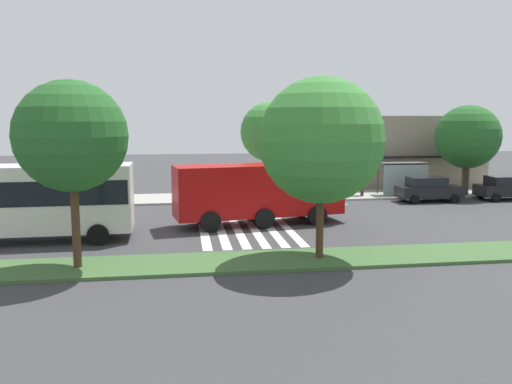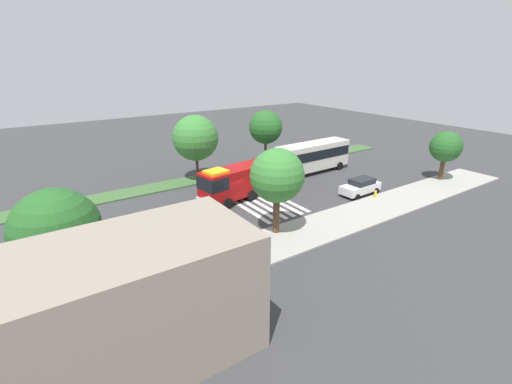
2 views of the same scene
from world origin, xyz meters
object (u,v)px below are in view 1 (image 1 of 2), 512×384
Objects in this scene: parked_car_mid at (428,189)px; median_tree_west at (321,141)px; sidewalk_tree_west at (270,132)px; fire_hydrant at (82,199)px; median_tree_far_west at (71,136)px; bus_stop_shelter at (404,172)px; bench_near_shelter at (353,190)px; fire_truck at (266,189)px; parked_car_east at (507,188)px; transit_bus at (22,197)px; parked_car_west at (82,197)px; sidewalk_tree_center at (468,137)px; street_lamp at (469,151)px.

median_tree_west is (-11.86, -13.83, 4.09)m from parked_car_mid.
sidewalk_tree_west reaches higher than fire_hydrant.
median_tree_far_west is at bearing -147.53° from parked_car_mid.
bus_stop_shelter reaches higher than bench_near_shelter.
fire_truck reaches higher than parked_car_east.
bench_near_shelter is 23.95m from median_tree_far_west.
transit_bus is 1.48× the size of sidewalk_tree_west.
parked_car_east is at bearing -1.91° from parked_car_west.
sidewalk_tree_west is 0.94× the size of median_tree_west.
median_tree_far_west reaches higher than bus_stop_shelter.
bus_stop_shelter is 20.03m from median_tree_west.
sidewalk_tree_center is at bearing 0.00° from sidewalk_tree_west.
sidewalk_tree_center reaches higher than bus_stop_shelter.
fire_hydrant is at bearing 136.64° from fire_truck.
bench_near_shelter is 0.23× the size of sidewalk_tree_center.
transit_bus is 30.90m from street_lamp.
bench_near_shelter is at bearing 44.16° from median_tree_far_west.
bench_near_shelter is 0.22× the size of median_tree_far_west.
transit_bus reaches higher than parked_car_mid.
median_tree_west reaches higher than bus_stop_shelter.
street_lamp is (16.87, 7.84, 1.55)m from fire_truck.
bus_stop_shelter is at bearing 55.72° from median_tree_west.
parked_car_mid is 18.67m from median_tree_west.
transit_bus is at bearing -177.25° from fire_truck.
street_lamp is (27.94, 1.80, 2.65)m from parked_car_west.
fire_truck reaches higher than bus_stop_shelter.
transit_bus is at bearing 123.62° from median_tree_far_west.
bench_near_shelter is (-4.71, 2.54, -0.32)m from parked_car_mid.
median_tree_west is (-17.99, -13.83, 4.10)m from parked_car_east.
bus_stop_shelter is 5.53m from sidewalk_tree_center.
sidewalk_tree_center is (16.98, 8.24, 2.55)m from fire_truck.
sidewalk_tree_center is 0.95× the size of median_tree_far_west.
sidewalk_tree_west is (-10.46, -0.32, 3.05)m from bus_stop_shelter.
parked_car_mid is at bearing 32.66° from median_tree_far_west.
street_lamp is 8.13× the size of fire_hydrant.
sidewalk_tree_center is 28.65m from fire_hydrant.
bench_near_shelter is at bearing 37.42° from fire_truck.
median_tree_far_west is (-16.86, -16.37, 4.62)m from bench_near_shelter.
bench_near_shelter is 0.22× the size of median_tree_west.
street_lamp is at bearing -4.86° from bench_near_shelter.
median_tree_west is (-0.68, -16.03, 0.06)m from sidewalk_tree_west.
transit_bus is at bearing -155.42° from bus_stop_shelter.
median_tree_far_west is at bearing -148.05° from sidewalk_tree_center.
parked_car_mid is 0.66× the size of sidewalk_tree_west.
sidewalk_tree_west is at bearing 87.56° from median_tree_west.
median_tree_far_west is (3.47, -5.22, 3.03)m from transit_bus.
median_tree_west is at bearing -130.80° from parked_car_mid.
street_lamp is (4.02, 1.80, 2.62)m from parked_car_mid.
parked_car_west is 1.03× the size of parked_car_east.
fire_truck is 14.24m from parked_car_mid.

